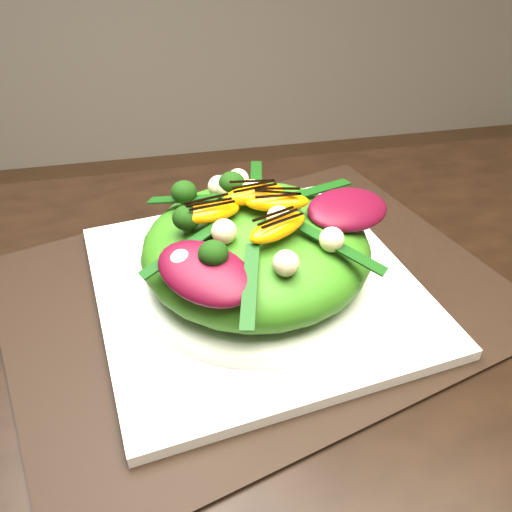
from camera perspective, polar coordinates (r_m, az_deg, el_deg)
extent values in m
cube|color=black|center=(0.53, 0.00, -3.84)|extent=(0.54, 0.46, 0.00)
cube|color=white|center=(0.52, 0.00, -3.22)|extent=(0.33, 0.33, 0.01)
cylinder|color=white|center=(0.51, 0.00, -2.06)|extent=(0.24, 0.24, 0.02)
ellipsoid|color=#387515|center=(0.49, 0.00, 0.84)|extent=(0.27, 0.27, 0.07)
ellipsoid|color=#480718|center=(0.50, 9.67, 4.86)|extent=(0.10, 0.08, 0.02)
ellipsoid|color=orange|center=(0.48, -2.94, 5.71)|extent=(0.06, 0.04, 0.01)
sphere|color=black|center=(0.49, -6.21, 6.77)|extent=(0.04, 0.04, 0.03)
sphere|color=beige|center=(0.44, 4.03, 2.23)|extent=(0.02, 0.02, 0.02)
cube|color=black|center=(0.47, -2.97, 6.53)|extent=(0.04, 0.02, 0.00)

